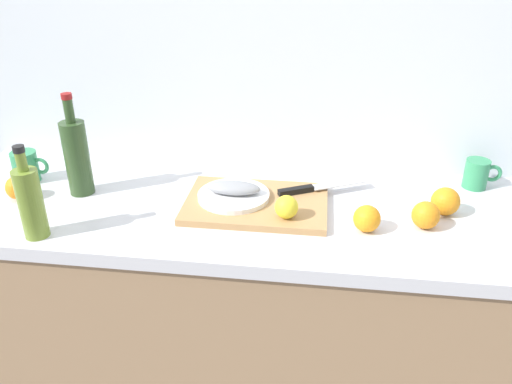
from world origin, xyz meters
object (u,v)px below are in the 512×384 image
olive_oil_bottle (30,201)px  orange_0 (367,219)px  cutting_board (256,204)px  fish_fillet (233,188)px  coffee_mug_2 (26,166)px  white_plate (234,196)px  wine_bottle (77,156)px  chef_knife (312,188)px  coffee_mug_1 (477,174)px  lemon_0 (286,207)px

olive_oil_bottle → orange_0: 0.88m
cutting_board → fish_fillet: fish_fillet is taller
coffee_mug_2 → white_plate: bearing=-5.8°
olive_oil_bottle → white_plate: bearing=26.3°
cutting_board → orange_0: bearing=-16.2°
cutting_board → fish_fillet: size_ratio=2.60×
olive_oil_bottle → coffee_mug_2: (-0.20, 0.31, -0.05)m
olive_oil_bottle → wine_bottle: (0.01, 0.25, 0.02)m
orange_0 → chef_knife: bearing=130.2°
wine_bottle → fish_fillet: bearing=-1.7°
fish_fillet → orange_0: size_ratio=2.15×
wine_bottle → olive_oil_bottle: bearing=-92.5°
cutting_board → wine_bottle: (-0.54, 0.03, 0.11)m
coffee_mug_1 → orange_0: size_ratio=1.53×
fish_fillet → cutting_board: bearing=-9.9°
cutting_board → white_plate: size_ratio=1.95×
chef_knife → olive_oil_bottle: bearing=177.3°
orange_0 → fish_fillet: bearing=164.9°
fish_fillet → lemon_0: (0.16, -0.09, -0.00)m
lemon_0 → fish_fillet: bearing=149.9°
white_plate → wine_bottle: bearing=178.3°
lemon_0 → wine_bottle: wine_bottle is taller
cutting_board → white_plate: (-0.07, 0.01, 0.02)m
coffee_mug_1 → coffee_mug_2: size_ratio=0.94×
fish_fillet → orange_0: (0.38, -0.10, -0.02)m
lemon_0 → coffee_mug_1: bearing=27.8°
cutting_board → lemon_0: size_ratio=6.36×
white_plate → lemon_0: size_ratio=3.26×
cutting_board → lemon_0: (0.09, -0.08, 0.04)m
chef_knife → orange_0: (0.15, -0.18, 0.01)m
cutting_board → white_plate: 0.07m
lemon_0 → coffee_mug_2: (-0.85, 0.16, -0.00)m
orange_0 → lemon_0: bearing=177.8°
lemon_0 → olive_oil_bottle: (-0.65, -0.15, 0.05)m
white_plate → olive_oil_bottle: size_ratio=0.82×
wine_bottle → coffee_mug_2: 0.23m
white_plate → chef_knife: (0.23, 0.08, 0.00)m
lemon_0 → chef_knife: bearing=69.2°
chef_knife → coffee_mug_1: size_ratio=2.41×
fish_fillet → coffee_mug_2: coffee_mug_2 is taller
white_plate → orange_0: orange_0 is taller
fish_fillet → olive_oil_bottle: olive_oil_bottle is taller
wine_bottle → coffee_mug_1: size_ratio=2.77×
coffee_mug_2 → coffee_mug_1: bearing=5.6°
cutting_board → lemon_0: lemon_0 is taller
orange_0 → olive_oil_bottle: bearing=-170.9°
coffee_mug_2 → chef_knife: bearing=0.5°
lemon_0 → wine_bottle: 0.65m
chef_knife → wine_bottle: size_ratio=0.87×
wine_bottle → coffee_mug_1: 1.23m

